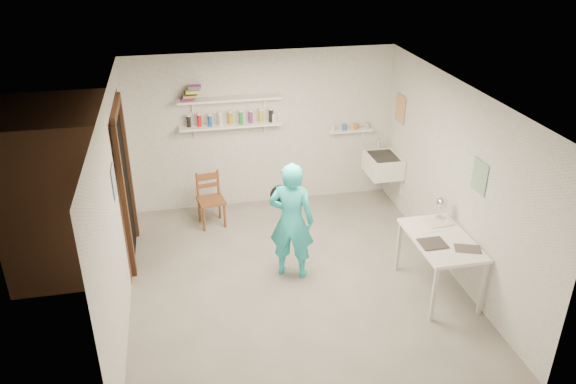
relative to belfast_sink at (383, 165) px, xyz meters
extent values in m
cube|color=slate|center=(-1.75, -1.70, -0.71)|extent=(4.00, 4.50, 0.02)
cube|color=silver|center=(-1.75, -1.70, 1.71)|extent=(4.00, 4.50, 0.02)
cube|color=silver|center=(-1.75, 0.56, 0.50)|extent=(4.00, 0.02, 2.40)
cube|color=silver|center=(-1.75, -3.96, 0.50)|extent=(4.00, 0.02, 2.40)
cube|color=silver|center=(-3.76, -1.70, 0.50)|extent=(0.02, 4.50, 2.40)
cube|color=silver|center=(0.26, -1.70, 0.50)|extent=(0.02, 4.50, 2.40)
cube|color=black|center=(-3.74, -0.65, 0.30)|extent=(0.02, 0.90, 2.00)
cube|color=brown|center=(-4.45, -0.65, 0.35)|extent=(1.40, 1.50, 2.10)
cube|color=brown|center=(-3.72, -0.65, 1.35)|extent=(0.06, 1.05, 0.10)
cube|color=brown|center=(-3.72, -1.15, 0.30)|extent=(0.06, 0.10, 2.00)
cube|color=brown|center=(-3.72, -0.15, 0.30)|extent=(0.06, 0.10, 2.00)
cube|color=white|center=(-2.25, 0.43, 0.65)|extent=(1.50, 0.22, 0.03)
cube|color=white|center=(-2.25, 0.43, 1.05)|extent=(1.50, 0.22, 0.03)
cube|color=white|center=(-0.40, 0.47, 0.42)|extent=(0.70, 0.14, 0.03)
cube|color=#334C7F|center=(-3.74, -1.65, 0.85)|extent=(0.01, 0.28, 0.36)
cube|color=#995933|center=(0.24, 0.10, 0.85)|extent=(0.01, 0.34, 0.42)
cube|color=#3F724C|center=(0.24, -2.25, 0.80)|extent=(0.01, 0.30, 0.38)
cube|color=white|center=(0.00, 0.00, 0.00)|extent=(0.48, 0.60, 0.30)
imported|color=#28C7CC|center=(-1.76, -1.53, 0.07)|extent=(0.66, 0.56, 1.54)
cylinder|color=beige|center=(-1.84, -1.33, 0.32)|extent=(0.27, 0.14, 0.28)
cube|color=brown|center=(-2.63, -0.06, -0.30)|extent=(0.42, 0.41, 0.79)
cube|color=white|center=(-0.11, -2.24, -0.33)|extent=(0.67, 1.11, 0.74)
sphere|color=silver|center=(0.07, -1.80, 0.26)|extent=(0.14, 0.14, 0.14)
cylinder|color=black|center=(-2.87, 0.43, 0.75)|extent=(0.06, 0.06, 0.17)
cylinder|color=red|center=(-2.72, 0.43, 0.75)|extent=(0.06, 0.06, 0.17)
cylinder|color=blue|center=(-2.56, 0.43, 0.75)|extent=(0.06, 0.06, 0.17)
cylinder|color=white|center=(-2.41, 0.43, 0.75)|extent=(0.06, 0.06, 0.17)
cylinder|color=orange|center=(-2.25, 0.43, 0.75)|extent=(0.06, 0.06, 0.17)
cylinder|color=#268C3F|center=(-2.09, 0.43, 0.75)|extent=(0.06, 0.06, 0.17)
cylinder|color=#8C268C|center=(-1.94, 0.43, 0.75)|extent=(0.06, 0.06, 0.17)
cylinder|color=gold|center=(-1.78, 0.43, 0.75)|extent=(0.06, 0.06, 0.17)
cylinder|color=black|center=(-1.63, 0.43, 0.75)|extent=(0.06, 0.06, 0.17)
cube|color=red|center=(-2.85, 0.43, 1.08)|extent=(0.18, 0.14, 0.03)
cube|color=#1933A5|center=(-2.83, 0.43, 1.11)|extent=(0.18, 0.14, 0.03)
cube|color=orange|center=(-2.81, 0.43, 1.14)|extent=(0.18, 0.14, 0.03)
cube|color=black|center=(-2.79, 0.43, 1.16)|extent=(0.18, 0.14, 0.03)
cube|color=yellow|center=(-2.77, 0.43, 1.19)|extent=(0.18, 0.14, 0.03)
cube|color=#338C4C|center=(-2.75, 0.43, 1.22)|extent=(0.18, 0.14, 0.03)
cube|color=#8C3F8C|center=(-2.73, 0.43, 1.25)|extent=(0.18, 0.14, 0.03)
cylinder|color=silver|center=(-0.61, 0.47, 0.48)|extent=(0.07, 0.07, 0.09)
cylinder|color=#335999|center=(-0.47, 0.47, 0.48)|extent=(0.07, 0.07, 0.09)
cylinder|color=orange|center=(-0.33, 0.47, 0.48)|extent=(0.07, 0.07, 0.09)
cylinder|color=#999999|center=(-0.19, 0.47, 0.48)|extent=(0.07, 0.07, 0.09)
cube|color=silver|center=(-0.11, -2.24, 0.04)|extent=(0.30, 0.22, 0.00)
cube|color=#4C4742|center=(-0.11, -2.24, 0.05)|extent=(0.30, 0.22, 0.00)
cube|color=beige|center=(-0.11, -2.24, 0.05)|extent=(0.30, 0.22, 0.00)
cube|color=#383330|center=(-0.11, -2.24, 0.06)|extent=(0.30, 0.22, 0.00)
camera|label=1|loc=(-3.01, -7.37, 3.43)|focal=35.00mm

